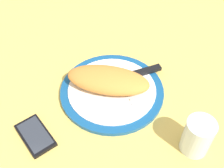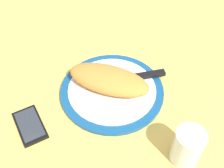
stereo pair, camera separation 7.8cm
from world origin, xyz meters
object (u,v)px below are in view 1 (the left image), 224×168
plate (112,90)px  water_glass (197,138)px  knife (136,74)px  smartphone (35,135)px  fork (122,104)px  calzone (108,80)px

plate → water_glass: bearing=-43.3°
water_glass → knife: bearing=117.5°
smartphone → knife: bearing=35.8°
fork → knife: bearing=66.9°
plate → water_glass: size_ratio=2.99×
calzone → knife: size_ratio=1.12×
fork → smartphone: bearing=-159.3°
plate → smartphone: size_ratio=2.30×
plate → knife: (7.29, 5.18, 1.30)cm
calzone → plate: bearing=-45.8°
knife → plate: bearing=-144.6°
plate → smartphone: 24.53cm
fork → knife: size_ratio=0.71×
smartphone → plate: bearing=35.9°
smartphone → water_glass: water_glass is taller
fork → water_glass: size_ratio=1.62×
plate → fork: (2.58, -5.89, 1.00)cm
plate → knife: bearing=35.4°
plate → calzone: (-1.07, 1.10, 3.36)cm
plate → fork: bearing=-66.4°
calzone → knife: 9.53cm
calzone → knife: calzone is taller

